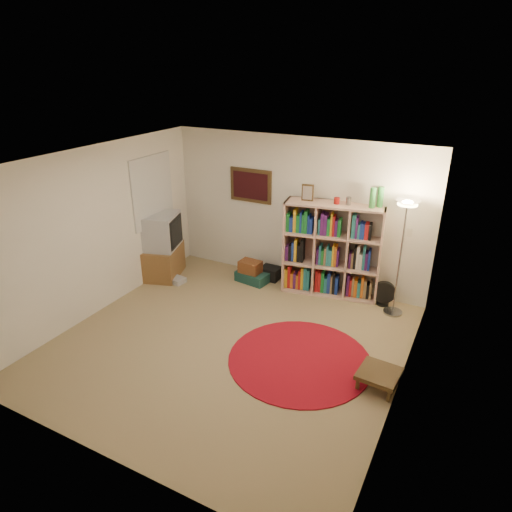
{
  "coord_description": "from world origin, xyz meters",
  "views": [
    {
      "loc": [
        2.77,
        -4.52,
        3.62
      ],
      "look_at": [
        0.1,
        0.6,
        1.1
      ],
      "focal_mm": 32.0,
      "sensor_mm": 36.0,
      "label": 1
    }
  ],
  "objects": [
    {
      "name": "room",
      "position": [
        -0.05,
        0.05,
        1.26
      ],
      "size": [
        4.54,
        4.54,
        2.54
      ],
      "color": "#947E57",
      "rests_on": "ground"
    },
    {
      "name": "bookshelf",
      "position": [
        0.7,
        2.05,
        0.75
      ],
      "size": [
        1.6,
        0.71,
        1.86
      ],
      "rotation": [
        0.0,
        0.0,
        0.18
      ],
      "color": "tan",
      "rests_on": "ground"
    },
    {
      "name": "floor_lamp",
      "position": [
        1.82,
        1.86,
        1.5
      ],
      "size": [
        0.42,
        0.42,
        1.81
      ],
      "rotation": [
        0.0,
        0.0,
        0.24
      ],
      "color": "gray",
      "rests_on": "ground"
    },
    {
      "name": "floor_fan",
      "position": [
        1.63,
        2.03,
        0.21
      ],
      "size": [
        0.37,
        0.23,
        0.41
      ],
      "rotation": [
        0.0,
        0.0,
        0.21
      ],
      "color": "black",
      "rests_on": "ground"
    },
    {
      "name": "tv_stand",
      "position": [
        -2.13,
        1.3,
        0.56
      ],
      "size": [
        0.77,
        0.92,
        1.16
      ],
      "rotation": [
        0.0,
        0.0,
        0.31
      ],
      "color": "brown",
      "rests_on": "ground"
    },
    {
      "name": "dvd_box",
      "position": [
        -1.76,
        1.17,
        0.04
      ],
      "size": [
        0.3,
        0.26,
        0.09
      ],
      "rotation": [
        0.0,
        0.0,
        -0.14
      ],
      "color": "#B6B7BB",
      "rests_on": "ground"
    },
    {
      "name": "suitcase",
      "position": [
        -0.6,
        1.83,
        0.09
      ],
      "size": [
        0.6,
        0.43,
        0.18
      ],
      "rotation": [
        0.0,
        0.0,
        -0.14
      ],
      "color": "#153A34",
      "rests_on": "ground"
    },
    {
      "name": "wicker_basket",
      "position": [
        -0.64,
        1.8,
        0.28
      ],
      "size": [
        0.38,
        0.28,
        0.21
      ],
      "rotation": [
        0.0,
        0.0,
        -0.06
      ],
      "color": "#5F3017",
      "rests_on": "suitcase"
    },
    {
      "name": "duffel_bag",
      "position": [
        -0.37,
        2.05,
        0.11
      ],
      "size": [
        0.33,
        0.28,
        0.23
      ],
      "rotation": [
        0.0,
        0.0,
        -0.01
      ],
      "color": "black",
      "rests_on": "ground"
    },
    {
      "name": "paper_towel",
      "position": [
        -0.11,
        2.16,
        0.12
      ],
      "size": [
        0.13,
        0.13,
        0.23
      ],
      "rotation": [
        0.0,
        0.0,
        -0.25
      ],
      "color": "white",
      "rests_on": "ground"
    },
    {
      "name": "red_rug",
      "position": [
        1.01,
        0.09,
        0.01
      ],
      "size": [
        1.86,
        1.86,
        0.02
      ],
      "color": "maroon",
      "rests_on": "ground"
    },
    {
      "name": "side_table",
      "position": [
        2.04,
        0.04,
        0.18
      ],
      "size": [
        0.5,
        0.5,
        0.21
      ],
      "rotation": [
        0.0,
        0.0,
        -0.08
      ],
      "color": "#3A2714",
      "rests_on": "ground"
    }
  ]
}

